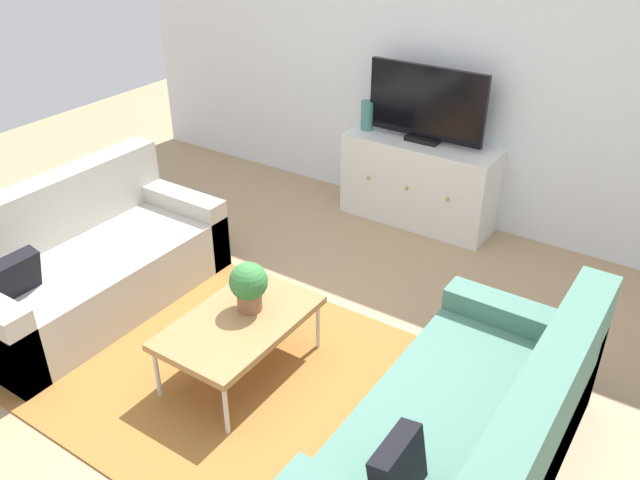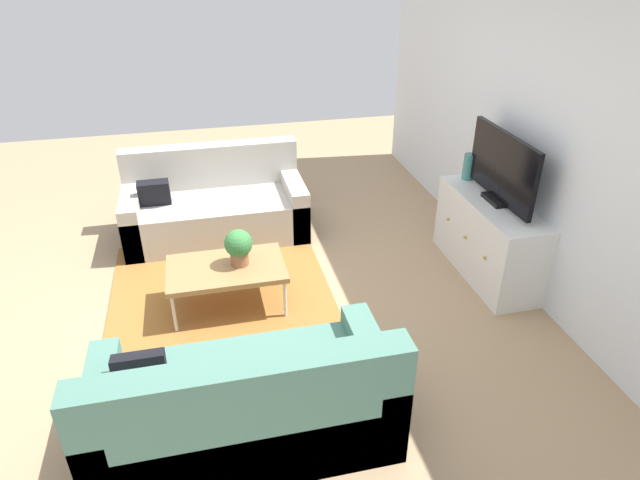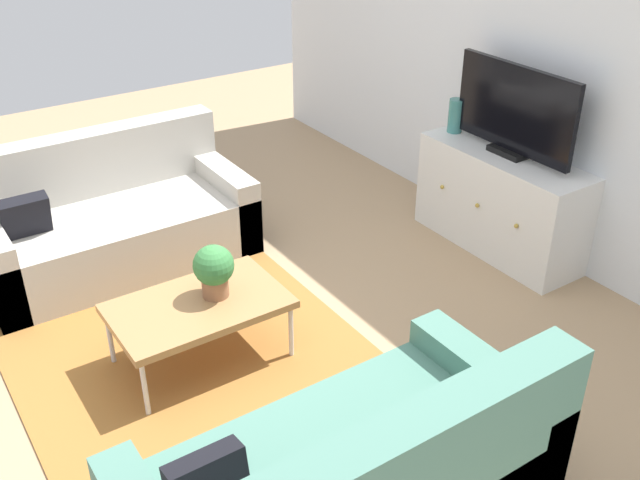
{
  "view_description": "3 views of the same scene",
  "coord_description": "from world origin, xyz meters",
  "px_view_note": "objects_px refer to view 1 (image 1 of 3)",
  "views": [
    {
      "loc": [
        2.06,
        -2.39,
        2.71
      ],
      "look_at": [
        0.0,
        0.69,
        0.57
      ],
      "focal_mm": 36.75,
      "sensor_mm": 36.0,
      "label": 1
    },
    {
      "loc": [
        3.84,
        -0.2,
        2.79
      ],
      "look_at": [
        0.0,
        0.69,
        0.57
      ],
      "focal_mm": 30.8,
      "sensor_mm": 36.0,
      "label": 2
    },
    {
      "loc": [
        3.1,
        -1.38,
        2.67
      ],
      "look_at": [
        0.0,
        0.69,
        0.57
      ],
      "focal_mm": 40.83,
      "sensor_mm": 36.0,
      "label": 3
    }
  ],
  "objects_px": {
    "coffee_table": "(240,323)",
    "flat_screen_tv": "(426,105)",
    "glass_vase": "(367,115)",
    "couch_right_side": "(477,442)",
    "couch_left_side": "(84,265)",
    "tv_console": "(419,182)",
    "potted_plant": "(249,285)"
  },
  "relations": [
    {
      "from": "coffee_table",
      "to": "flat_screen_tv",
      "type": "height_order",
      "value": "flat_screen_tv"
    },
    {
      "from": "flat_screen_tv",
      "to": "glass_vase",
      "type": "height_order",
      "value": "flat_screen_tv"
    },
    {
      "from": "couch_right_side",
      "to": "couch_left_side",
      "type": "bearing_deg",
      "value": 180.0
    },
    {
      "from": "couch_right_side",
      "to": "tv_console",
      "type": "xyz_separation_m",
      "value": [
        -1.49,
        2.37,
        0.08
      ]
    },
    {
      "from": "potted_plant",
      "to": "glass_vase",
      "type": "distance_m",
      "value": 2.32
    },
    {
      "from": "potted_plant",
      "to": "flat_screen_tv",
      "type": "height_order",
      "value": "flat_screen_tv"
    },
    {
      "from": "couch_right_side",
      "to": "tv_console",
      "type": "height_order",
      "value": "couch_right_side"
    },
    {
      "from": "couch_left_side",
      "to": "couch_right_side",
      "type": "xyz_separation_m",
      "value": [
        2.88,
        0.0,
        0.0
      ]
    },
    {
      "from": "couch_left_side",
      "to": "flat_screen_tv",
      "type": "height_order",
      "value": "flat_screen_tv"
    },
    {
      "from": "couch_right_side",
      "to": "potted_plant",
      "type": "bearing_deg",
      "value": 175.09
    },
    {
      "from": "couch_left_side",
      "to": "couch_right_side",
      "type": "height_order",
      "value": "same"
    },
    {
      "from": "tv_console",
      "to": "flat_screen_tv",
      "type": "bearing_deg",
      "value": 90.0
    },
    {
      "from": "couch_left_side",
      "to": "couch_right_side",
      "type": "distance_m",
      "value": 2.88
    },
    {
      "from": "flat_screen_tv",
      "to": "glass_vase",
      "type": "bearing_deg",
      "value": -177.82
    },
    {
      "from": "flat_screen_tv",
      "to": "couch_right_side",
      "type": "bearing_deg",
      "value": -58.1
    },
    {
      "from": "potted_plant",
      "to": "tv_console",
      "type": "height_order",
      "value": "tv_console"
    },
    {
      "from": "couch_left_side",
      "to": "tv_console",
      "type": "xyz_separation_m",
      "value": [
        1.39,
        2.37,
        0.08
      ]
    },
    {
      "from": "potted_plant",
      "to": "flat_screen_tv",
      "type": "relative_size",
      "value": 0.31
    },
    {
      "from": "tv_console",
      "to": "potted_plant",
      "type": "bearing_deg",
      "value": -90.21
    },
    {
      "from": "couch_right_side",
      "to": "coffee_table",
      "type": "distance_m",
      "value": 1.49
    },
    {
      "from": "couch_right_side",
      "to": "flat_screen_tv",
      "type": "distance_m",
      "value": 2.92
    },
    {
      "from": "coffee_table",
      "to": "flat_screen_tv",
      "type": "xyz_separation_m",
      "value": [
        -0.0,
        2.38,
        0.67
      ]
    },
    {
      "from": "potted_plant",
      "to": "glass_vase",
      "type": "bearing_deg",
      "value": 102.95
    },
    {
      "from": "tv_console",
      "to": "couch_left_side",
      "type": "bearing_deg",
      "value": -120.38
    },
    {
      "from": "tv_console",
      "to": "glass_vase",
      "type": "height_order",
      "value": "glass_vase"
    },
    {
      "from": "couch_left_side",
      "to": "tv_console",
      "type": "relative_size",
      "value": 1.4
    },
    {
      "from": "couch_left_side",
      "to": "flat_screen_tv",
      "type": "xyz_separation_m",
      "value": [
        1.39,
        2.39,
        0.75
      ]
    },
    {
      "from": "coffee_table",
      "to": "potted_plant",
      "type": "relative_size",
      "value": 3.09
    },
    {
      "from": "glass_vase",
      "to": "coffee_table",
      "type": "bearing_deg",
      "value": -77.37
    },
    {
      "from": "couch_left_side",
      "to": "glass_vase",
      "type": "xyz_separation_m",
      "value": [
        0.87,
        2.37,
        0.57
      ]
    },
    {
      "from": "potted_plant",
      "to": "tv_console",
      "type": "xyz_separation_m",
      "value": [
        0.01,
        2.25,
        -0.2
      ]
    },
    {
      "from": "tv_console",
      "to": "glass_vase",
      "type": "relative_size",
      "value": 5.19
    }
  ]
}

